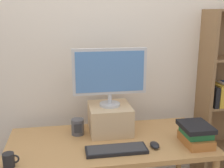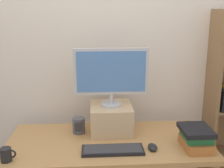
# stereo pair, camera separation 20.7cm
# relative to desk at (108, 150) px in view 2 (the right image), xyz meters

# --- Properties ---
(back_wall) EXTENTS (7.00, 0.08, 2.60)m
(back_wall) POSITION_rel_desk_xyz_m (0.00, 0.51, 0.62)
(back_wall) COLOR beige
(back_wall) RESTS_ON ground_plane
(desk) EXTENTS (1.51, 0.71, 0.76)m
(desk) POSITION_rel_desk_xyz_m (0.00, 0.00, 0.00)
(desk) COLOR #B7844C
(desk) RESTS_ON ground_plane
(riser_box) EXTENTS (0.33, 0.34, 0.22)m
(riser_box) POSITION_rel_desk_xyz_m (0.03, 0.17, 0.19)
(riser_box) COLOR tan
(riser_box) RESTS_ON desk
(computer_monitor) EXTENTS (0.58, 0.16, 0.46)m
(computer_monitor) POSITION_rel_desk_xyz_m (0.03, 0.17, 0.55)
(computer_monitor) COLOR #B7B7BA
(computer_monitor) RESTS_ON riser_box
(keyboard) EXTENTS (0.43, 0.15, 0.02)m
(keyboard) POSITION_rel_desk_xyz_m (0.02, -0.17, 0.09)
(keyboard) COLOR black
(keyboard) RESTS_ON desk
(computer_mouse) EXTENTS (0.06, 0.10, 0.04)m
(computer_mouse) POSITION_rel_desk_xyz_m (0.30, -0.16, 0.10)
(computer_mouse) COLOR black
(computer_mouse) RESTS_ON desk
(book_stack) EXTENTS (0.21, 0.26, 0.15)m
(book_stack) POSITION_rel_desk_xyz_m (0.61, -0.16, 0.15)
(book_stack) COLOR #AD662D
(book_stack) RESTS_ON desk
(coffee_mug) EXTENTS (0.10, 0.07, 0.09)m
(coffee_mug) POSITION_rel_desk_xyz_m (-0.67, -0.26, 0.12)
(coffee_mug) COLOR black
(coffee_mug) RESTS_ON desk
(desk_speaker) EXTENTS (0.10, 0.10, 0.13)m
(desk_speaker) POSITION_rel_desk_xyz_m (-0.23, 0.15, 0.14)
(desk_speaker) COLOR #4C4C51
(desk_speaker) RESTS_ON desk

